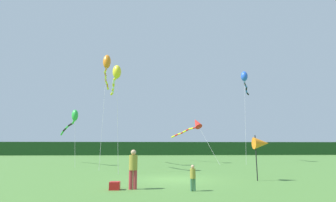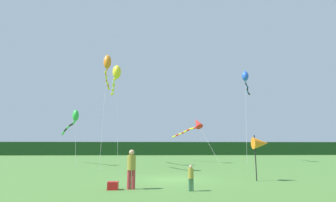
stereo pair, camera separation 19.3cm
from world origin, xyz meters
The scene contains 11 objects.
ground_plane centered at (0.00, 0.00, 0.00)m, with size 120.00×120.00×0.00m, color #477533.
distant_treeline centered at (0.00, 45.00, 1.49)m, with size 108.00×2.27×2.97m, color #193D19.
person_adult centered at (-2.14, -3.53, 1.00)m, with size 0.40×0.40×1.80m.
person_child centered at (0.56, -4.17, 0.63)m, with size 0.25×0.25×1.13m.
cooler_box centered at (-2.95, -3.63, 0.18)m, with size 0.47×0.39×0.36m, color red.
banner_flag_pole centered at (5.13, -0.89, 2.12)m, with size 0.90×0.70×2.60m.
kite_orange centered at (-6.37, 11.36, 10.68)m, with size 1.47×10.22×11.80m.
kite_blue centered at (10.87, 17.14, 11.00)m, with size 4.00×8.72×11.97m.
kite_red centered at (3.78, 15.99, 4.58)m, with size 4.62×8.94×5.55m.
kite_yellow centered at (-4.41, 5.33, 7.92)m, with size 1.72×5.46×8.72m.
kite_green centered at (-9.97, 12.46, 4.90)m, with size 4.19×7.57×5.91m.
Camera 2 is at (-0.99, -16.11, 1.94)m, focal length 27.87 mm.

